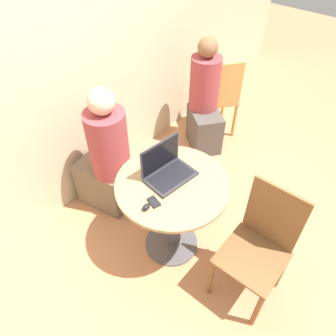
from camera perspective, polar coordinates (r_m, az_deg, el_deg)
name	(u,v)px	position (r m, az deg, el deg)	size (l,w,h in m)	color
ground_plane	(171,243)	(2.78, 0.61, -12.97)	(12.00, 12.00, 0.00)	tan
back_wall	(55,58)	(2.51, -19.00, 17.60)	(7.00, 0.05, 2.60)	beige
round_table	(172,201)	(2.34, 0.71, -5.73)	(0.78, 0.78, 0.73)	#4C4C51
laptop	(167,169)	(2.21, -0.17, -0.21)	(0.36, 0.27, 0.25)	#2D2D33
cell_phone	(154,202)	(2.08, -2.47, -5.91)	(0.08, 0.10, 0.02)	black
computer_mouse	(146,207)	(2.05, -3.82, -6.80)	(0.06, 0.04, 0.04)	black
chair_empty	(259,246)	(2.28, 15.53, -13.03)	(0.41, 0.41, 0.93)	brown
person_seated	(106,162)	(2.72, -10.67, 1.07)	(0.36, 0.50, 1.20)	brown
chair_background	(218,98)	(3.58, 8.75, 12.01)	(0.56, 0.56, 0.89)	tan
person_background	(205,104)	(3.40, 6.39, 10.98)	(0.48, 0.50, 1.15)	#4C4742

